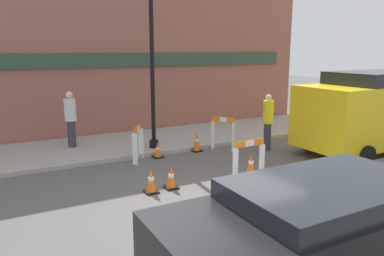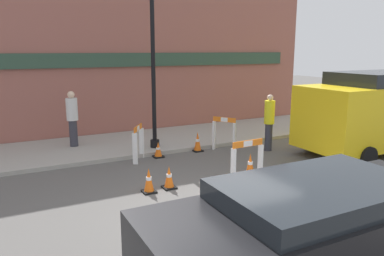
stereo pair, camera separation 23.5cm
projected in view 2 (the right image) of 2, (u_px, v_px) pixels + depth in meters
ground_plane at (208, 219)px, 7.12m from camera, size 60.00×60.00×0.00m
sidewalk_slab at (117, 145)px, 12.46m from camera, size 18.00×3.28×0.12m
storefront_facade at (100, 61)px, 13.40m from camera, size 18.00×0.22×5.50m
streetlamp_post at (152, 25)px, 11.15m from camera, size 0.44×0.44×5.94m
barricade_0 at (247, 162)px, 8.70m from camera, size 0.86×0.17×1.13m
barricade_1 at (224, 133)px, 11.87m from camera, size 0.55×0.70×1.08m
barricade_2 at (138, 142)px, 10.78m from camera, size 0.54×0.68×1.05m
traffic_cone_0 at (158, 150)px, 11.20m from camera, size 0.30×0.30×0.47m
traffic_cone_1 at (149, 181)px, 8.42m from camera, size 0.30×0.30×0.57m
traffic_cone_2 at (198, 142)px, 11.84m from camera, size 0.30×0.30×0.63m
traffic_cone_3 at (169, 178)px, 8.68m from camera, size 0.30×0.30×0.53m
traffic_cone_4 at (250, 165)px, 9.54m from camera, size 0.30×0.30×0.59m
person_worker at (269, 121)px, 11.80m from camera, size 0.38×0.38×1.80m
person_pedestrian at (72, 117)px, 11.87m from camera, size 0.39×0.39×1.78m
parked_car_1 at (316, 234)px, 4.67m from camera, size 4.48×1.84×1.61m
work_van at (376, 109)px, 11.56m from camera, size 5.01×2.26×2.51m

